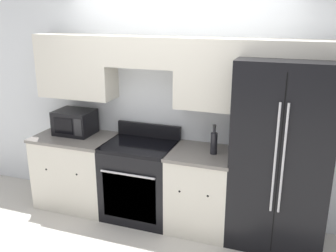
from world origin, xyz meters
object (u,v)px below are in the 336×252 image
at_px(refrigerator, 281,154).
at_px(microwave, 75,122).
at_px(oven_range, 140,180).
at_px(bottle, 214,142).

bearing_deg(refrigerator, microwave, 179.49).
relative_size(oven_range, refrigerator, 0.55).
height_order(refrigerator, microwave, refrigerator).
relative_size(microwave, bottle, 1.41).
xyz_separation_m(microwave, bottle, (1.72, -0.09, -0.02)).
distance_m(refrigerator, bottle, 0.68).
xyz_separation_m(oven_range, refrigerator, (1.51, 0.07, 0.50)).
height_order(oven_range, refrigerator, refrigerator).
bearing_deg(refrigerator, bottle, -174.39).
relative_size(refrigerator, bottle, 5.98).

